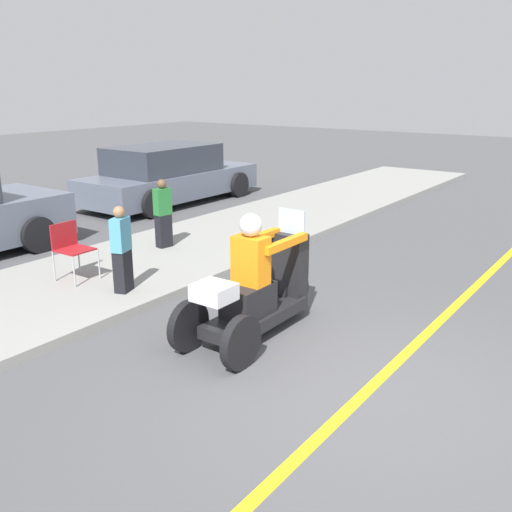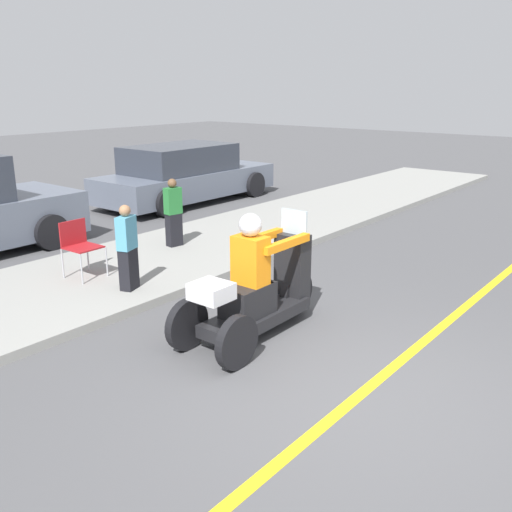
# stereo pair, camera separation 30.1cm
# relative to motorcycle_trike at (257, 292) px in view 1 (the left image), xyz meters

# --- Properties ---
(ground_plane) EXTENTS (60.00, 60.00, 0.00)m
(ground_plane) POSITION_rel_motorcycle_trike_xyz_m (-0.46, -1.62, -0.53)
(ground_plane) COLOR #4C4C4F
(lane_stripe) EXTENTS (24.00, 0.12, 0.01)m
(lane_stripe) POSITION_rel_motorcycle_trike_xyz_m (-0.01, -1.62, -0.52)
(lane_stripe) COLOR gold
(lane_stripe) RESTS_ON ground
(sidewalk_strip) EXTENTS (28.00, 2.80, 0.12)m
(sidewalk_strip) POSITION_rel_motorcycle_trike_xyz_m (-0.46, 2.98, -0.47)
(sidewalk_strip) COLOR gray
(sidewalk_strip) RESTS_ON ground
(motorcycle_trike) EXTENTS (2.16, 0.82, 1.48)m
(motorcycle_trike) POSITION_rel_motorcycle_trike_xyz_m (0.00, 0.00, 0.00)
(motorcycle_trike) COLOR black
(motorcycle_trike) RESTS_ON ground
(spectator_far_back) EXTENTS (0.32, 0.25, 1.18)m
(spectator_far_back) POSITION_rel_motorcycle_trike_xyz_m (-0.13, 2.13, 0.16)
(spectator_far_back) COLOR black
(spectator_far_back) RESTS_ON sidewalk_strip
(spectator_mid_group) EXTENTS (0.30, 0.21, 1.18)m
(spectator_mid_group) POSITION_rel_motorcycle_trike_xyz_m (1.79, 3.27, 0.16)
(spectator_mid_group) COLOR black
(spectator_mid_group) RESTS_ON sidewalk_strip
(folding_chair_curbside) EXTENTS (0.48, 0.48, 0.82)m
(folding_chair_curbside) POSITION_rel_motorcycle_trike_xyz_m (-0.21, 3.14, 0.10)
(folding_chair_curbside) COLOR #A5A8AD
(folding_chair_curbside) RESTS_ON sidewalk_strip
(parked_car_lot_far) EXTENTS (4.75, 2.04, 1.42)m
(parked_car_lot_far) POSITION_rel_motorcycle_trike_xyz_m (5.07, 6.34, 0.15)
(parked_car_lot_far) COLOR slate
(parked_car_lot_far) RESTS_ON ground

